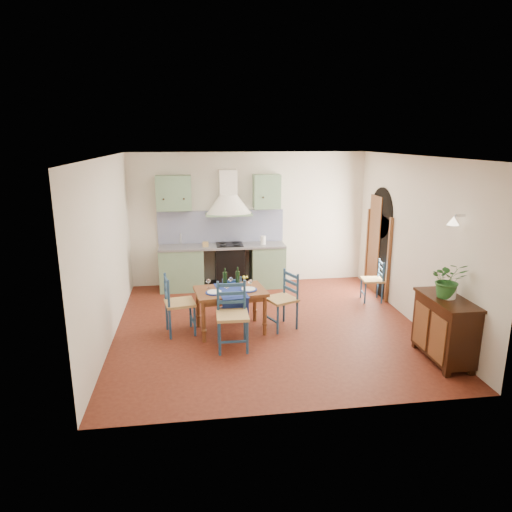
# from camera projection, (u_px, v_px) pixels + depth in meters

# --- Properties ---
(floor) EXTENTS (5.00, 5.00, 0.00)m
(floor) POSITION_uv_depth(u_px,v_px,m) (268.00, 326.00, 7.67)
(floor) COLOR #44160E
(floor) RESTS_ON ground
(back_wall) EXTENTS (5.00, 0.96, 2.80)m
(back_wall) POSITION_uv_depth(u_px,v_px,m) (228.00, 238.00, 9.55)
(back_wall) COLOR beige
(back_wall) RESTS_ON ground
(right_wall) EXTENTS (0.26, 5.00, 2.80)m
(right_wall) POSITION_uv_depth(u_px,v_px,m) (407.00, 241.00, 7.94)
(right_wall) COLOR beige
(right_wall) RESTS_ON ground
(left_wall) EXTENTS (0.04, 5.00, 2.80)m
(left_wall) POSITION_uv_depth(u_px,v_px,m) (108.00, 251.00, 6.99)
(left_wall) COLOR beige
(left_wall) RESTS_ON ground
(ceiling) EXTENTS (5.00, 5.00, 0.01)m
(ceiling) POSITION_uv_depth(u_px,v_px,m) (269.00, 156.00, 6.97)
(ceiling) COLOR white
(ceiling) RESTS_ON back_wall
(dining_table) EXTENTS (1.20, 0.92, 1.02)m
(dining_table) POSITION_uv_depth(u_px,v_px,m) (231.00, 295.00, 7.35)
(dining_table) COLOR brown
(dining_table) RESTS_ON ground
(chair_near) EXTENTS (0.48, 0.48, 1.01)m
(chair_near) POSITION_uv_depth(u_px,v_px,m) (232.00, 315.00, 6.78)
(chair_near) COLOR navy
(chair_near) RESTS_ON ground
(chair_far) EXTENTS (0.45, 0.45, 0.79)m
(chair_far) POSITION_uv_depth(u_px,v_px,m) (230.00, 297.00, 7.88)
(chair_far) COLOR navy
(chair_far) RESTS_ON ground
(chair_left) EXTENTS (0.53, 0.53, 0.98)m
(chair_left) POSITION_uv_depth(u_px,v_px,m) (178.00, 304.00, 7.29)
(chair_left) COLOR navy
(chair_left) RESTS_ON ground
(chair_right) EXTENTS (0.58, 0.58, 0.95)m
(chair_right) POSITION_uv_depth(u_px,v_px,m) (283.00, 299.00, 7.52)
(chair_right) COLOR navy
(chair_right) RESTS_ON ground
(chair_spare) EXTENTS (0.42, 0.42, 0.81)m
(chair_spare) POSITION_uv_depth(u_px,v_px,m) (374.00, 280.00, 8.79)
(chair_spare) COLOR navy
(chair_spare) RESTS_ON ground
(sideboard) EXTENTS (0.50, 1.05, 0.94)m
(sideboard) POSITION_uv_depth(u_px,v_px,m) (444.00, 327.00, 6.38)
(sideboard) COLOR black
(sideboard) RESTS_ON ground
(potted_plant) EXTENTS (0.56, 0.52, 0.52)m
(potted_plant) POSITION_uv_depth(u_px,v_px,m) (448.00, 280.00, 6.24)
(potted_plant) COLOR #245B24
(potted_plant) RESTS_ON sideboard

